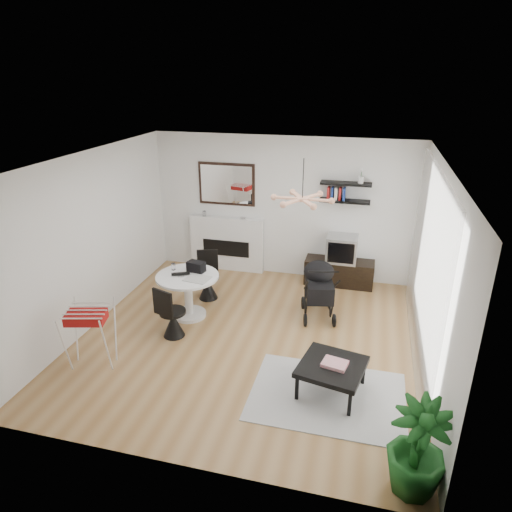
% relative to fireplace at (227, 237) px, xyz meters
% --- Properties ---
extents(floor, '(5.00, 5.00, 0.00)m').
position_rel_fireplace_xyz_m(floor, '(1.10, -2.42, -0.69)').
color(floor, olive).
rests_on(floor, ground).
extents(ceiling, '(5.00, 5.00, 0.00)m').
position_rel_fireplace_xyz_m(ceiling, '(1.10, -2.42, 2.01)').
color(ceiling, white).
rests_on(ceiling, wall_back).
extents(wall_back, '(5.00, 0.00, 5.00)m').
position_rel_fireplace_xyz_m(wall_back, '(1.10, 0.08, 0.66)').
color(wall_back, white).
rests_on(wall_back, floor).
extents(wall_left, '(0.00, 5.00, 5.00)m').
position_rel_fireplace_xyz_m(wall_left, '(-1.40, -2.42, 0.66)').
color(wall_left, white).
rests_on(wall_left, floor).
extents(wall_right, '(0.00, 5.00, 5.00)m').
position_rel_fireplace_xyz_m(wall_right, '(3.60, -2.42, 0.66)').
color(wall_right, white).
rests_on(wall_right, floor).
extents(sheer_curtain, '(0.04, 3.60, 2.60)m').
position_rel_fireplace_xyz_m(sheer_curtain, '(3.50, -2.22, 0.66)').
color(sheer_curtain, white).
rests_on(sheer_curtain, wall_right).
extents(fireplace, '(1.50, 0.17, 2.16)m').
position_rel_fireplace_xyz_m(fireplace, '(0.00, 0.00, 0.00)').
color(fireplace, white).
rests_on(fireplace, floor).
extents(shelf_lower, '(0.90, 0.25, 0.04)m').
position_rel_fireplace_xyz_m(shelf_lower, '(2.26, -0.05, 0.91)').
color(shelf_lower, black).
rests_on(shelf_lower, wall_back).
extents(shelf_upper, '(0.90, 0.25, 0.04)m').
position_rel_fireplace_xyz_m(shelf_upper, '(2.26, -0.05, 1.23)').
color(shelf_upper, black).
rests_on(shelf_upper, wall_back).
extents(pendant_lamp, '(0.90, 0.90, 0.10)m').
position_rel_fireplace_xyz_m(pendant_lamp, '(1.80, -2.12, 1.46)').
color(pendant_lamp, tan).
rests_on(pendant_lamp, ceiling).
extents(tv_console, '(1.28, 0.45, 0.48)m').
position_rel_fireplace_xyz_m(tv_console, '(2.26, -0.16, -0.45)').
color(tv_console, black).
rests_on(tv_console, floor).
extents(crt_tv, '(0.56, 0.49, 0.49)m').
position_rel_fireplace_xyz_m(crt_tv, '(2.28, -0.16, 0.04)').
color(crt_tv, '#AEAFB1').
rests_on(crt_tv, tv_console).
extents(dining_table, '(1.01, 1.01, 0.74)m').
position_rel_fireplace_xyz_m(dining_table, '(-0.02, -2.01, -0.20)').
color(dining_table, white).
rests_on(dining_table, floor).
extents(laptop, '(0.35, 0.30, 0.02)m').
position_rel_fireplace_xyz_m(laptop, '(-0.12, -2.05, 0.06)').
color(laptop, black).
rests_on(laptop, dining_table).
extents(black_bag, '(0.31, 0.23, 0.17)m').
position_rel_fireplace_xyz_m(black_bag, '(0.06, -1.83, 0.14)').
color(black_bag, black).
rests_on(black_bag, dining_table).
extents(newspaper, '(0.42, 0.36, 0.01)m').
position_rel_fireplace_xyz_m(newspaper, '(0.19, -2.10, 0.06)').
color(newspaper, silver).
rests_on(newspaper, dining_table).
extents(drinking_glass, '(0.07, 0.07, 0.11)m').
position_rel_fireplace_xyz_m(drinking_glass, '(-0.32, -1.86, 0.11)').
color(drinking_glass, white).
rests_on(drinking_glass, dining_table).
extents(chair_far, '(0.44, 0.45, 0.86)m').
position_rel_fireplace_xyz_m(chair_far, '(0.06, -1.31, -0.41)').
color(chair_far, black).
rests_on(chair_far, floor).
extents(chair_near, '(0.44, 0.45, 0.84)m').
position_rel_fireplace_xyz_m(chair_near, '(-0.03, -2.65, -0.42)').
color(chair_near, black).
rests_on(chair_near, floor).
extents(drying_rack, '(0.70, 0.67, 0.87)m').
position_rel_fireplace_xyz_m(drying_rack, '(-0.79, -3.60, -0.23)').
color(drying_rack, white).
rests_on(drying_rack, floor).
extents(stroller, '(0.67, 0.90, 1.02)m').
position_rel_fireplace_xyz_m(stroller, '(2.03, -1.45, -0.25)').
color(stroller, black).
rests_on(stroller, floor).
extents(rug, '(1.90, 1.38, 0.01)m').
position_rel_fireplace_xyz_m(rug, '(2.41, -3.47, -0.68)').
color(rug, '#A5A5A5').
rests_on(rug, floor).
extents(coffee_table, '(0.91, 0.91, 0.40)m').
position_rel_fireplace_xyz_m(coffee_table, '(2.44, -3.36, -0.32)').
color(coffee_table, black).
rests_on(coffee_table, rug).
extents(magazines, '(0.34, 0.29, 0.04)m').
position_rel_fireplace_xyz_m(magazines, '(2.47, -3.37, -0.26)').
color(magazines, '#C53147').
rests_on(magazines, coffee_table).
extents(potted_plant, '(0.65, 0.65, 1.01)m').
position_rel_fireplace_xyz_m(potted_plant, '(3.35, -4.62, -0.18)').
color(potted_plant, '#17511A').
rests_on(potted_plant, floor).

